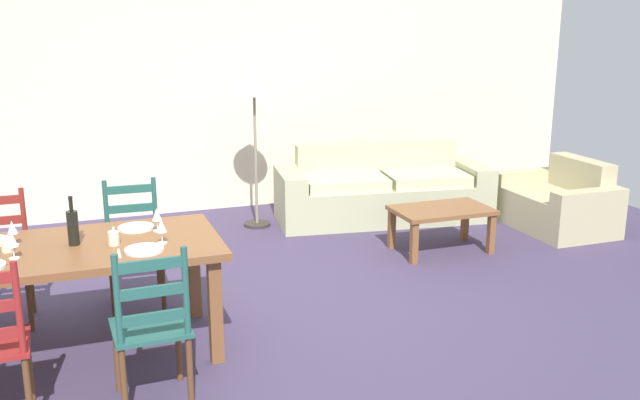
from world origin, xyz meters
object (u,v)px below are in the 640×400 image
Objects in this scene: dining_chair_far_right at (134,244)px; wine_glass_far_left at (12,228)px; wine_glass_near_right at (161,227)px; coffee_cup_primary at (114,238)px; armchair_upholstered at (561,205)px; couch at (382,192)px; dining_chair_far_left at (0,260)px; dining_table at (68,260)px; coffee_cup_secondary at (7,245)px; coffee_table at (442,215)px; wine_bottle at (73,227)px; wine_glass_far_right at (157,215)px; wine_glass_near_left at (12,241)px; dining_chair_near_right at (151,327)px; standing_lamp at (254,92)px.

wine_glass_far_left is (-0.78, -0.62, 0.38)m from dining_chair_far_right.
wine_glass_near_right is 0.31m from coffee_cup_primary.
wine_glass_near_right is 0.14× the size of armchair_upholstered.
coffee_cup_primary is at bearing -162.99° from armchair_upholstered.
couch is 2.04× the size of armchair_upholstered.
dining_chair_far_left is 4.02m from couch.
dining_table is 1.64× the size of armchair_upholstered.
dining_chair_far_left is at bearing 99.88° from coffee_cup_secondary.
wine_bottle is at bearing -162.00° from coffee_table.
wine_glass_far_left is 3.76m from coffee_table.
coffee_cup_primary reaches higher than couch.
coffee_table is at bearing 16.24° from coffee_cup_secondary.
wine_glass_far_right is at bearing 35.13° from coffee_cup_primary.
wine_glass_near_right is at bearing -13.16° from coffee_cup_primary.
wine_glass_near_left is at bearing -161.32° from coffee_table.
armchair_upholstered is (5.19, 1.31, -0.55)m from coffee_cup_secondary.
standing_lamp is at bearing 65.74° from dining_chair_near_right.
wine_bottle reaches higher than dining_chair_near_right.
wine_bottle is 0.27× the size of armchair_upholstered.
wine_glass_far_left is at bearing 154.28° from dining_table.
coffee_cup_primary is (-0.30, -0.21, -0.07)m from wine_glass_far_right.
dining_chair_far_left is 1.14m from coffee_cup_primary.
wine_bottle is 1.96× the size of wine_glass_near_right.
wine_bottle is 1.96× the size of wine_glass_near_left.
wine_bottle is (-0.37, 0.80, 0.39)m from dining_chair_near_right.
couch is at bearing 28.91° from dining_chair_far_right.
dining_chair_near_right is 5.96× the size of wine_glass_far_right.
standing_lamp is (1.83, 2.45, 0.54)m from wine_bottle.
dining_chair_far_right reaches higher than couch.
wine_glass_near_right is 3.02m from coffee_table.
wine_glass_near_right is at bearing -17.61° from wine_glass_far_left.
dining_chair_near_right is 1.00× the size of dining_chair_far_left.
couch is (2.77, 1.53, -0.19)m from dining_chair_far_right.
wine_glass_near_left is 3.44m from standing_lamp.
wine_glass_far_left is at bearing -165.48° from coffee_table.
dining_table is at bearing -161.81° from coffee_table.
couch is at bearing 31.18° from wine_glass_far_left.
wine_bottle is 3.11m from standing_lamp.
dining_chair_near_right is 0.96m from wine_bottle.
coffee_cup_primary is 3.82m from couch.
dining_chair_far_left and dining_chair_far_right have the same top height.
wine_glass_near_right is 0.93m from coffee_cup_secondary.
coffee_cup_secondary is (-0.34, 0.02, 0.13)m from dining_table.
armchair_upholstered is (5.14, 1.46, -0.61)m from wine_glass_near_left.
standing_lamp is (1.88, 2.48, 0.75)m from dining_table.
wine_bottle reaches higher than coffee_cup_secondary.
wine_glass_near_left is at bearing 179.93° from wine_glass_near_right.
wine_glass_near_right is (0.11, -0.90, 0.38)m from dining_chair_far_right.
wine_glass_far_right is 0.07× the size of couch.
dining_chair_far_right is 0.41× the size of couch.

